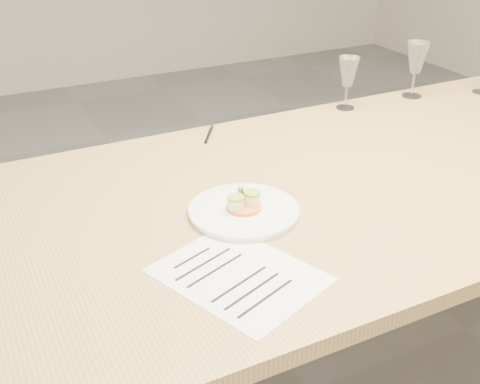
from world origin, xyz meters
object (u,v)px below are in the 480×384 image
recipe_sheet (239,275)px  wine_glass_1 (348,73)px  dining_table (324,204)px  ballpoint_pen (209,134)px  dinner_plate (244,210)px  wine_glass_2 (417,59)px

recipe_sheet → wine_glass_1: bearing=22.0°
dining_table → ballpoint_pen: bearing=108.3°
dining_table → recipe_sheet: 0.48m
dining_table → dinner_plate: dinner_plate is taller
recipe_sheet → wine_glass_1: size_ratio=2.14×
ballpoint_pen → wine_glass_1: wine_glass_1 is taller
wine_glass_1 → dining_table: bearing=-130.8°
dinner_plate → wine_glass_2: (0.93, 0.48, 0.13)m
wine_glass_1 → recipe_sheet: bearing=-137.4°
dinner_plate → dining_table: bearing=11.8°
recipe_sheet → wine_glass_1: wine_glass_1 is taller
recipe_sheet → wine_glass_1: 1.05m
dinner_plate → ballpoint_pen: bearing=75.2°
dining_table → wine_glass_2: 0.81m
recipe_sheet → ballpoint_pen: bearing=49.7°
dinner_plate → wine_glass_2: wine_glass_2 is taller
wine_glass_2 → ballpoint_pen: bearing=-179.7°
ballpoint_pen → recipe_sheet: bearing=-166.6°
recipe_sheet → wine_glass_1: (0.76, 0.70, 0.12)m
ballpoint_pen → wine_glass_1: size_ratio=0.65×
recipe_sheet → wine_glass_2: size_ratio=1.93×
dining_table → wine_glass_2: wine_glass_2 is taller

